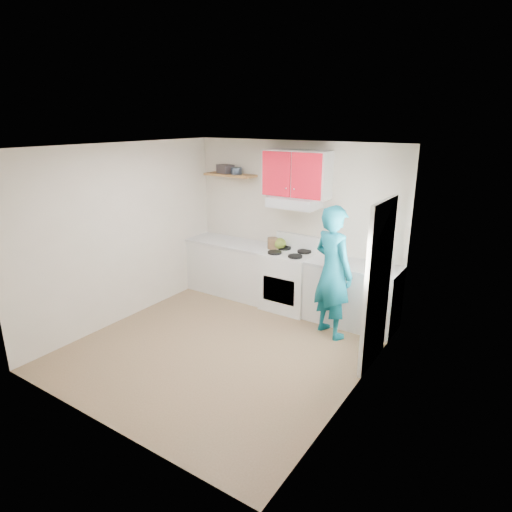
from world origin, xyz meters
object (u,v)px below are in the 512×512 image
Objects in this scene: tin at (236,171)px; crock at (273,244)px; person at (333,272)px; stove at (289,281)px; kettle at (280,243)px.

tin is 0.92× the size of crock.
person is at bearing -22.22° from crock.
person reaches higher than stove.
kettle reaches higher than crock.
tin is 0.10× the size of person.
tin reaches higher than kettle.
kettle is at bearing 27.15° from crock.
stove is 1.13m from person.
tin is at bearing 171.58° from crock.
crock is (-0.35, 0.06, 0.54)m from stove.
stove is 0.61m from kettle.
crock is 1.37m from person.
kettle is 1.30m from person.
tin is at bearing 171.13° from stove.
crock reaches higher than stove.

